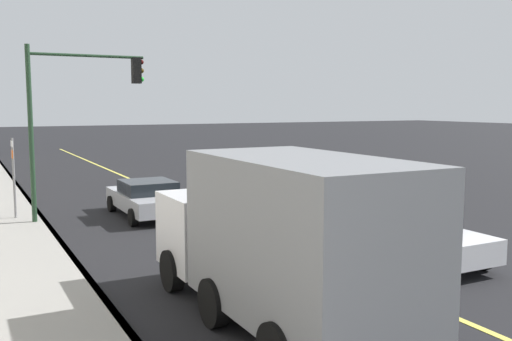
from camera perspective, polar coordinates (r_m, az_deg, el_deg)
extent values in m
plane|color=black|center=(17.09, 1.83, -7.00)|extent=(200.00, 200.00, 0.00)
cube|color=slate|center=(15.19, -17.62, -8.75)|extent=(80.00, 0.16, 0.15)
cube|color=#D8CC4C|center=(17.09, 1.83, -6.98)|extent=(80.00, 0.16, 0.01)
cube|color=silver|center=(15.29, 15.68, -6.56)|extent=(4.03, 1.81, 0.60)
cube|color=black|center=(15.24, 15.49, -4.24)|extent=(1.73, 1.67, 0.63)
cylinder|color=black|center=(15.10, 21.62, -8.12)|extent=(0.60, 0.22, 0.60)
cylinder|color=black|center=(13.84, 16.75, -9.26)|extent=(0.60, 0.22, 0.60)
cylinder|color=black|center=(16.90, 14.76, -6.33)|extent=(0.60, 0.22, 0.60)
cylinder|color=black|center=(15.78, 9.95, -7.12)|extent=(0.60, 0.22, 0.60)
cube|color=#A8AAB2|center=(21.05, -10.81, -2.94)|extent=(4.51, 1.91, 0.55)
cube|color=black|center=(20.85, -10.74, -1.63)|extent=(1.92, 1.75, 0.45)
cylinder|color=black|center=(22.28, -14.21, -3.22)|extent=(0.60, 0.22, 0.60)
cylinder|color=black|center=(22.77, -9.63, -2.90)|extent=(0.60, 0.22, 0.60)
cylinder|color=black|center=(19.44, -12.16, -4.58)|extent=(0.60, 0.22, 0.60)
cylinder|color=black|center=(20.00, -6.99, -4.17)|extent=(0.60, 0.22, 0.60)
cube|color=silver|center=(12.85, -3.60, -5.80)|extent=(1.89, 2.38, 1.62)
cube|color=slate|center=(9.75, 4.68, -6.56)|extent=(4.71, 2.38, 2.69)
cylinder|color=black|center=(12.65, -8.37, -9.84)|extent=(0.90, 0.28, 0.90)
cylinder|color=black|center=(13.53, 0.88, -8.68)|extent=(0.90, 0.28, 0.90)
cylinder|color=black|center=(9.91, 14.15, -14.67)|extent=(0.90, 0.28, 0.90)
cylinder|color=black|center=(10.63, -4.23, -13.01)|extent=(0.90, 0.28, 0.90)
cylinder|color=black|center=(11.66, 6.30, -11.23)|extent=(0.90, 0.28, 0.90)
cylinder|color=#1E3823|center=(20.09, -21.53, 3.17)|extent=(0.16, 0.16, 5.96)
cylinder|color=#1E3823|center=(20.42, -16.44, 10.93)|extent=(0.10, 3.81, 0.10)
cube|color=black|center=(20.77, -11.85, 9.73)|extent=(0.28, 0.30, 0.90)
sphere|color=#360605|center=(20.84, -11.39, 10.56)|extent=(0.18, 0.18, 0.18)
sphere|color=#392905|center=(20.82, -11.37, 9.74)|extent=(0.18, 0.18, 0.18)
sphere|color=green|center=(20.81, -11.35, 8.91)|extent=(0.18, 0.18, 0.18)
cylinder|color=slate|center=(21.20, -22.99, -0.90)|extent=(0.08, 0.08, 2.89)
cube|color=white|center=(21.08, -23.20, 2.46)|extent=(0.60, 0.02, 0.20)
cube|color=#DB5919|center=(21.11, -23.16, 1.51)|extent=(0.44, 0.02, 0.28)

